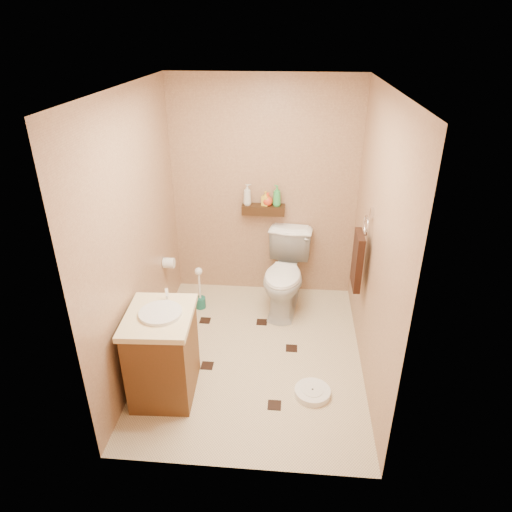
{
  "coord_description": "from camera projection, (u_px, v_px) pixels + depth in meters",
  "views": [
    {
      "loc": [
        0.32,
        -3.42,
        2.8
      ],
      "look_at": [
        -0.0,
        0.25,
        0.92
      ],
      "focal_mm": 32.0,
      "sensor_mm": 36.0,
      "label": 1
    }
  ],
  "objects": [
    {
      "name": "wall_right",
      "position": [
        376.0,
        245.0,
        3.71
      ],
      "size": [
        0.04,
        2.5,
        2.4
      ],
      "primitive_type": "cube",
      "color": "tan",
      "rests_on": "ground"
    },
    {
      "name": "wall_back",
      "position": [
        264.0,
        191.0,
        4.9
      ],
      "size": [
        2.0,
        0.04,
        2.4
      ],
      "primitive_type": "cube",
      "color": "tan",
      "rests_on": "ground"
    },
    {
      "name": "ground",
      "position": [
        254.0,
        354.0,
        4.33
      ],
      "size": [
        2.5,
        2.5,
        0.0
      ],
      "primitive_type": "plane",
      "color": "beige",
      "rests_on": "ground"
    },
    {
      "name": "toilet",
      "position": [
        285.0,
        274.0,
        4.86
      ],
      "size": [
        0.56,
        0.87,
        0.84
      ],
      "primitive_type": "imported",
      "rotation": [
        0.0,
        0.0,
        -0.12
      ],
      "color": "white",
      "rests_on": "ground"
    },
    {
      "name": "bathroom_scale",
      "position": [
        312.0,
        392.0,
        3.85
      ],
      "size": [
        0.33,
        0.33,
        0.06
      ],
      "rotation": [
        0.0,
        0.0,
        -0.11
      ],
      "color": "white",
      "rests_on": "ground"
    },
    {
      "name": "bottle_c",
      "position": [
        268.0,
        199.0,
        4.85
      ],
      "size": [
        0.12,
        0.12,
        0.14
      ],
      "primitive_type": "imported",
      "rotation": [
        0.0,
        0.0,
        1.63
      ],
      "color": "red",
      "rests_on": "wall_shelf"
    },
    {
      "name": "floor_accents",
      "position": [
        256.0,
        357.0,
        4.3
      ],
      "size": [
        1.19,
        1.27,
        0.01
      ],
      "color": "black",
      "rests_on": "ground"
    },
    {
      "name": "wall_front",
      "position": [
        234.0,
        329.0,
        2.68
      ],
      "size": [
        2.0,
        0.04,
        2.4
      ],
      "primitive_type": "cube",
      "color": "tan",
      "rests_on": "ground"
    },
    {
      "name": "towel_ring",
      "position": [
        358.0,
        258.0,
        4.06
      ],
      "size": [
        0.12,
        0.3,
        0.76
      ],
      "color": "silver",
      "rests_on": "wall_right"
    },
    {
      "name": "toilet_paper",
      "position": [
        169.0,
        263.0,
        4.71
      ],
      "size": [
        0.12,
        0.11,
        0.12
      ],
      "color": "white",
      "rests_on": "wall_left"
    },
    {
      "name": "wall_shelf",
      "position": [
        263.0,
        210.0,
        4.91
      ],
      "size": [
        0.46,
        0.14,
        0.1
      ],
      "primitive_type": "cube",
      "color": "#341B0E",
      "rests_on": "wall_back"
    },
    {
      "name": "toilet_brush",
      "position": [
        200.0,
        294.0,
        4.98
      ],
      "size": [
        0.11,
        0.11,
        0.5
      ],
      "color": "#186154",
      "rests_on": "ground"
    },
    {
      "name": "bottle_a",
      "position": [
        247.0,
        195.0,
        4.85
      ],
      "size": [
        0.1,
        0.1,
        0.23
      ],
      "primitive_type": "imported",
      "rotation": [
        0.0,
        0.0,
        1.77
      ],
      "color": "beige",
      "rests_on": "wall_shelf"
    },
    {
      "name": "ceiling",
      "position": [
        253.0,
        87.0,
        3.24
      ],
      "size": [
        2.0,
        2.5,
        0.02
      ],
      "primitive_type": "cube",
      "color": "silver",
      "rests_on": "wall_back"
    },
    {
      "name": "vanity",
      "position": [
        163.0,
        353.0,
        3.73
      ],
      "size": [
        0.56,
        0.66,
        0.9
      ],
      "rotation": [
        0.0,
        0.0,
        0.05
      ],
      "color": "brown",
      "rests_on": "ground"
    },
    {
      "name": "bottle_d",
      "position": [
        277.0,
        196.0,
        4.82
      ],
      "size": [
        0.12,
        0.12,
        0.22
      ],
      "primitive_type": "imported",
      "rotation": [
        0.0,
        0.0,
        3.96
      ],
      "color": "green",
      "rests_on": "wall_shelf"
    },
    {
      "name": "wall_left",
      "position": [
        136.0,
        236.0,
        3.87
      ],
      "size": [
        0.04,
        2.5,
        2.4
      ],
      "primitive_type": "cube",
      "color": "tan",
      "rests_on": "ground"
    },
    {
      "name": "bottle_b",
      "position": [
        266.0,
        198.0,
        4.85
      ],
      "size": [
        0.09,
        0.09,
        0.16
      ],
      "primitive_type": "imported",
      "rotation": [
        0.0,
        0.0,
        5.89
      ],
      "color": "yellow",
      "rests_on": "wall_shelf"
    }
  ]
}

